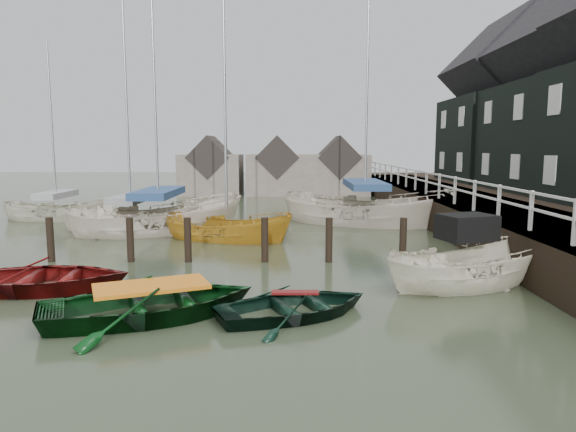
{
  "coord_description": "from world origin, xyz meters",
  "views": [
    {
      "loc": [
        2.03,
        -12.7,
        3.58
      ],
      "look_at": [
        1.92,
        3.4,
        1.4
      ],
      "focal_mm": 32.0,
      "sensor_mm": 36.0,
      "label": 1
    }
  ],
  "objects_px": {
    "rowboat_red": "(40,290)",
    "sailboat_e": "(57,218)",
    "motorboat": "(467,284)",
    "sailboat_b": "(159,231)",
    "sailboat_d": "(364,222)",
    "rowboat_green": "(152,317)",
    "rowboat_dkgreen": "(295,316)",
    "sailboat_c": "(227,239)",
    "sailboat_a": "(132,228)"
  },
  "relations": [
    {
      "from": "sailboat_a",
      "to": "rowboat_red",
      "type": "bearing_deg",
      "value": 179.51
    },
    {
      "from": "sailboat_b",
      "to": "rowboat_green",
      "type": "bearing_deg",
      "value": 170.34
    },
    {
      "from": "rowboat_red",
      "to": "rowboat_green",
      "type": "distance_m",
      "value": 3.94
    },
    {
      "from": "rowboat_red",
      "to": "sailboat_d",
      "type": "height_order",
      "value": "sailboat_d"
    },
    {
      "from": "sailboat_c",
      "to": "sailboat_e",
      "type": "xyz_separation_m",
      "value": [
        -9.08,
        5.37,
        0.05
      ]
    },
    {
      "from": "rowboat_dkgreen",
      "to": "sailboat_d",
      "type": "xyz_separation_m",
      "value": [
        3.34,
        13.23,
        0.06
      ]
    },
    {
      "from": "rowboat_green",
      "to": "motorboat",
      "type": "height_order",
      "value": "motorboat"
    },
    {
      "from": "rowboat_green",
      "to": "sailboat_c",
      "type": "distance_m",
      "value": 9.23
    },
    {
      "from": "rowboat_red",
      "to": "sailboat_d",
      "type": "distance_m",
      "value": 14.93
    },
    {
      "from": "sailboat_a",
      "to": "sailboat_b",
      "type": "xyz_separation_m",
      "value": [
        1.36,
        -0.61,
        -0.0
      ]
    },
    {
      "from": "sailboat_d",
      "to": "sailboat_b",
      "type": "bearing_deg",
      "value": 129.03
    },
    {
      "from": "rowboat_green",
      "to": "motorboat",
      "type": "relative_size",
      "value": 0.91
    },
    {
      "from": "rowboat_red",
      "to": "sailboat_e",
      "type": "distance_m",
      "value": 13.62
    },
    {
      "from": "sailboat_a",
      "to": "sailboat_e",
      "type": "distance_m",
      "value": 5.58
    },
    {
      "from": "sailboat_e",
      "to": "sailboat_b",
      "type": "bearing_deg",
      "value": -121.17
    },
    {
      "from": "sailboat_e",
      "to": "sailboat_c",
      "type": "bearing_deg",
      "value": -120.1
    },
    {
      "from": "rowboat_green",
      "to": "sailboat_b",
      "type": "distance_m",
      "value": 11.19
    },
    {
      "from": "rowboat_red",
      "to": "rowboat_green",
      "type": "xyz_separation_m",
      "value": [
        3.38,
        -2.02,
        0.0
      ]
    },
    {
      "from": "sailboat_b",
      "to": "sailboat_c",
      "type": "distance_m",
      "value": 3.49
    },
    {
      "from": "sailboat_b",
      "to": "sailboat_d",
      "type": "relative_size",
      "value": 1.09
    },
    {
      "from": "rowboat_red",
      "to": "motorboat",
      "type": "height_order",
      "value": "motorboat"
    },
    {
      "from": "sailboat_e",
      "to": "sailboat_a",
      "type": "bearing_deg",
      "value": -123.18
    },
    {
      "from": "sailboat_b",
      "to": "rowboat_red",
      "type": "bearing_deg",
      "value": 151.93
    },
    {
      "from": "motorboat",
      "to": "sailboat_c",
      "type": "distance_m",
      "value": 9.79
    },
    {
      "from": "sailboat_e",
      "to": "rowboat_green",
      "type": "bearing_deg",
      "value": -148.85
    },
    {
      "from": "sailboat_d",
      "to": "rowboat_dkgreen",
      "type": "bearing_deg",
      "value": -170.45
    },
    {
      "from": "rowboat_red",
      "to": "sailboat_a",
      "type": "height_order",
      "value": "sailboat_a"
    },
    {
      "from": "rowboat_green",
      "to": "rowboat_dkgreen",
      "type": "xyz_separation_m",
      "value": [
        3.02,
        0.11,
        0.0
      ]
    },
    {
      "from": "motorboat",
      "to": "sailboat_b",
      "type": "distance_m",
      "value": 13.18
    },
    {
      "from": "sailboat_d",
      "to": "rowboat_red",
      "type": "bearing_deg",
      "value": 163.0
    },
    {
      "from": "rowboat_dkgreen",
      "to": "sailboat_a",
      "type": "xyz_separation_m",
      "value": [
        -7.02,
        11.38,
        0.07
      ]
    },
    {
      "from": "rowboat_green",
      "to": "sailboat_e",
      "type": "relative_size",
      "value": 0.47
    },
    {
      "from": "rowboat_red",
      "to": "sailboat_d",
      "type": "relative_size",
      "value": 0.37
    },
    {
      "from": "motorboat",
      "to": "sailboat_c",
      "type": "height_order",
      "value": "sailboat_c"
    },
    {
      "from": "rowboat_green",
      "to": "rowboat_dkgreen",
      "type": "relative_size",
      "value": 1.3
    },
    {
      "from": "rowboat_dkgreen",
      "to": "sailboat_e",
      "type": "bearing_deg",
      "value": 14.3
    },
    {
      "from": "rowboat_red",
      "to": "rowboat_dkgreen",
      "type": "height_order",
      "value": "rowboat_red"
    },
    {
      "from": "rowboat_dkgreen",
      "to": "sailboat_e",
      "type": "distance_m",
      "value": 18.59
    },
    {
      "from": "rowboat_red",
      "to": "sailboat_a",
      "type": "relative_size",
      "value": 0.41
    },
    {
      "from": "sailboat_a",
      "to": "rowboat_dkgreen",
      "type": "bearing_deg",
      "value": -152.58
    },
    {
      "from": "motorboat",
      "to": "sailboat_b",
      "type": "relative_size",
      "value": 0.38
    },
    {
      "from": "rowboat_green",
      "to": "sailboat_b",
      "type": "xyz_separation_m",
      "value": [
        -2.63,
        10.88,
        0.06
      ]
    },
    {
      "from": "rowboat_red",
      "to": "sailboat_c",
      "type": "relative_size",
      "value": 0.41
    },
    {
      "from": "rowboat_green",
      "to": "sailboat_d",
      "type": "relative_size",
      "value": 0.38
    },
    {
      "from": "rowboat_green",
      "to": "rowboat_dkgreen",
      "type": "distance_m",
      "value": 3.03
    },
    {
      "from": "sailboat_b",
      "to": "sailboat_d",
      "type": "distance_m",
      "value": 9.33
    },
    {
      "from": "rowboat_green",
      "to": "sailboat_d",
      "type": "xyz_separation_m",
      "value": [
        6.37,
        13.34,
        0.06
      ]
    },
    {
      "from": "sailboat_a",
      "to": "sailboat_b",
      "type": "bearing_deg",
      "value": -118.38
    },
    {
      "from": "motorboat",
      "to": "sailboat_e",
      "type": "height_order",
      "value": "sailboat_e"
    },
    {
      "from": "rowboat_dkgreen",
      "to": "sailboat_b",
      "type": "height_order",
      "value": "sailboat_b"
    }
  ]
}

